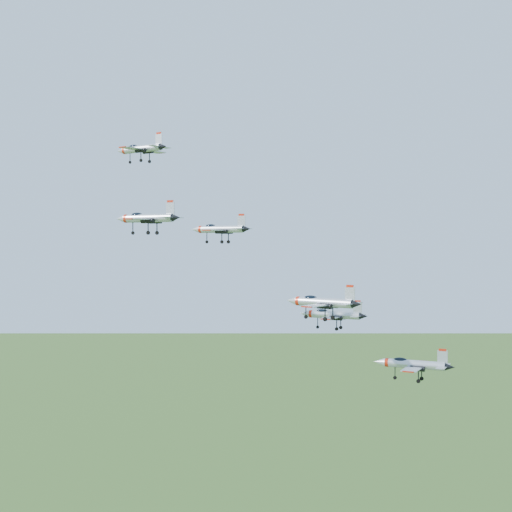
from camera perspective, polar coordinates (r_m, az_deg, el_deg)
The scene contains 6 objects.
jet_lead at distance 145.19m, azimuth -9.23°, elevation 8.47°, with size 13.51×11.17×3.61m.
jet_left_high at distance 124.60m, azimuth -2.94°, elevation 2.18°, with size 12.17×10.02×3.26m.
jet_right_high at distance 112.16m, azimuth -8.76°, elevation 3.03°, with size 12.44×10.25×3.33m.
jet_left_low at distance 115.61m, azimuth 6.12°, elevation -4.68°, with size 11.55×9.59×3.08m.
jet_right_low at distance 105.15m, azimuth 5.29°, elevation -3.69°, with size 12.69×10.50×3.39m.
jet_trail at distance 106.50m, azimuth 12.40°, elevation -8.44°, with size 11.80×9.80×3.15m.
Camera 1 is at (67.88, -102.34, 127.84)m, focal length 50.00 mm.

